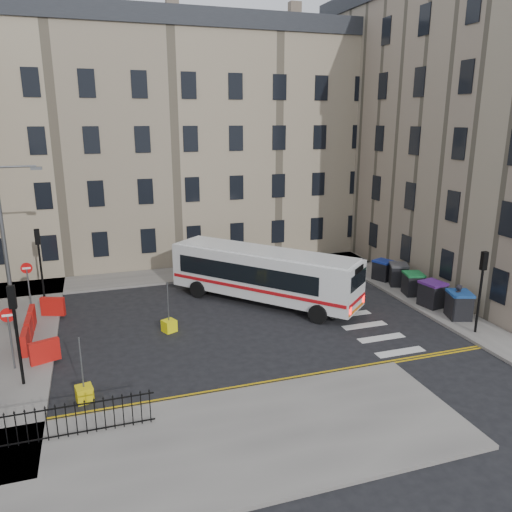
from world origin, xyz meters
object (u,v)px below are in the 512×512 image
wheelie_bin_a (459,305)px  wheelie_bin_d (398,274)px  bus (263,273)px  bollard_yellow (169,326)px  bollard_chevron (84,394)px  wheelie_bin_e (383,270)px  pedestrian (457,301)px  streetlamp (5,248)px  wheelie_bin_c (413,284)px  wheelie_bin_b (432,294)px

wheelie_bin_a → wheelie_bin_d: 5.64m
bus → bollard_yellow: (-5.82, -2.44, -1.46)m
wheelie_bin_a → wheelie_bin_d: wheelie_bin_a is taller
bus → bollard_chevron: bearing=176.9°
wheelie_bin_e → pedestrian: bearing=-111.3°
wheelie_bin_e → bollard_yellow: wheelie_bin_e is taller
streetlamp → bollard_yellow: size_ratio=13.57×
bollard_yellow → wheelie_bin_c: bearing=2.2°
wheelie_bin_c → wheelie_bin_e: (-0.13, 3.04, -0.02)m
pedestrian → wheelie_bin_b: bearing=-107.5°
wheelie_bin_a → bollard_yellow: wheelie_bin_a is taller
bus → bollard_yellow: 6.48m
bus → bollard_yellow: bearing=161.0°
wheelie_bin_e → wheelie_bin_c: bearing=-110.3°
bus → wheelie_bin_b: 9.51m
wheelie_bin_b → wheelie_bin_c: wheelie_bin_b is taller
wheelie_bin_a → bollard_chevron: size_ratio=2.64×
wheelie_bin_a → wheelie_bin_e: (-0.25, 6.90, -0.07)m
wheelie_bin_d → pedestrian: bearing=-66.7°
wheelie_bin_a → wheelie_bin_e: bearing=110.8°
wheelie_bin_e → bollard_yellow: 14.92m
bus → wheelie_bin_e: 8.78m
streetlamp → bus: (13.14, 0.04, -2.57)m
streetlamp → wheelie_bin_d: streetlamp is taller
wheelie_bin_a → bollard_chevron: wheelie_bin_a is taller
streetlamp → wheelie_bin_b: bearing=-10.0°
wheelie_bin_b → wheelie_bin_c: bearing=75.8°
wheelie_bin_c → wheelie_bin_e: bearing=106.8°
bollard_yellow → bollard_chevron: 6.74m
wheelie_bin_d → pedestrian: pedestrian is taller
bollard_yellow → bollard_chevron: (-4.00, -5.42, 0.00)m
streetlamp → wheelie_bin_c: streetlamp is taller
wheelie_bin_e → bollard_yellow: (-14.47, -3.60, -0.50)m
wheelie_bin_e → pedestrian: pedestrian is taller
bollard_yellow → wheelie_bin_e: bearing=14.0°
streetlamp → wheelie_bin_b: streetlamp is taller
streetlamp → wheelie_bin_c: size_ratio=5.70×
wheelie_bin_a → bollard_yellow: 15.10m
wheelie_bin_d → wheelie_bin_e: 1.29m
bollard_chevron → wheelie_bin_e: bearing=26.0°
wheelie_bin_d → streetlamp: bearing=-155.4°
bus → wheelie_bin_a: size_ratio=6.35×
bus → wheelie_bin_c: size_ratio=7.04×
wheelie_bin_e → wheelie_bin_d: bearing=-98.8°
wheelie_bin_a → wheelie_bin_d: bearing=108.1°
streetlamp → bollard_yellow: streetlamp is taller
streetlamp → wheelie_bin_d: (22.10, -0.05, -3.49)m
bus → wheelie_bin_d: 9.01m
wheelie_bin_a → wheelie_bin_c: wheelie_bin_a is taller
wheelie_bin_a → wheelie_bin_c: size_ratio=1.11×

